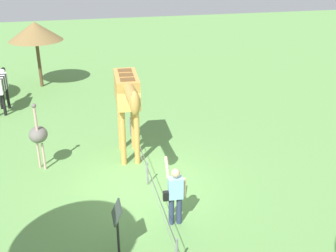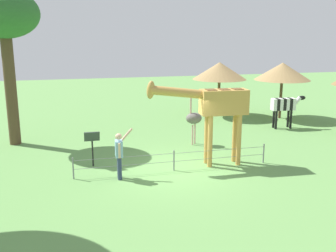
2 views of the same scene
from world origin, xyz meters
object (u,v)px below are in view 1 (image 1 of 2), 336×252
visitor (175,193)px  ostrich (38,135)px  shade_hut_near (35,31)px  info_sign (117,219)px  giraffe (128,97)px  zebra (0,85)px

visitor → ostrich: size_ratio=0.76×
ostrich → shade_hut_near: 8.71m
visitor → shade_hut_near: bearing=-162.8°
ostrich → info_sign: size_ratio=1.70×
ostrich → visitor: bearing=42.7°
giraffe → ostrich: bearing=-91.4°
zebra → giraffe: bearing=39.9°
giraffe → visitor: bearing=9.6°
giraffe → ostrich: (-0.07, -2.79, -1.04)m
zebra → shade_hut_near: (-3.13, 1.42, 1.56)m
visitor → zebra: 10.50m
zebra → visitor: bearing=29.8°
giraffe → info_sign: size_ratio=2.82×
giraffe → shade_hut_near: 9.21m
giraffe → shade_hut_near: bearing=-159.8°
zebra → info_sign: 10.57m
zebra → ostrich: bearing=18.4°
visitor → giraffe: bearing=-170.4°
zebra → shade_hut_near: shade_hut_near is taller
shade_hut_near → info_sign: (13.04, 2.27, -1.77)m
visitor → zebra: bearing=-150.2°
giraffe → zebra: 7.24m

